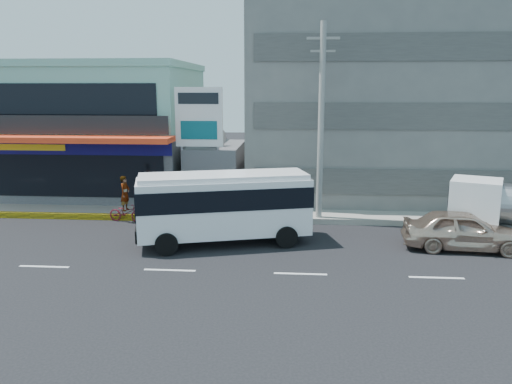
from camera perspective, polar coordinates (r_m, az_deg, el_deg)
ground at (r=19.63m, az=-9.83°, el=-8.81°), size 120.00×120.00×0.00m
sidewalk at (r=28.10m, az=4.92°, el=-2.03°), size 70.00×5.00×0.30m
shop_building at (r=34.30m, az=-17.43°, el=6.51°), size 12.40×11.70×8.00m
concrete_building at (r=33.21m, az=13.92°, el=11.74°), size 16.00×12.00×14.00m
gap_structure at (r=30.58m, az=-4.47°, el=2.18°), size 3.00×6.00×3.50m
satellite_dish at (r=29.35m, az=-4.83°, el=5.37°), size 1.50×1.50×0.15m
billboard at (r=27.55m, az=-6.52°, el=7.73°), size 2.60×0.18×6.90m
utility_pole_near at (r=25.27m, az=7.44°, el=7.85°), size 1.60×0.30×10.00m
minibus at (r=22.12m, az=-3.71°, el=-1.18°), size 7.95×4.39×3.17m
sedan at (r=23.29m, az=22.59°, el=-4.04°), size 5.19×2.44×1.72m
motorcycle_rider at (r=26.78m, az=-14.66°, el=-1.64°), size 1.97×0.97×2.42m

